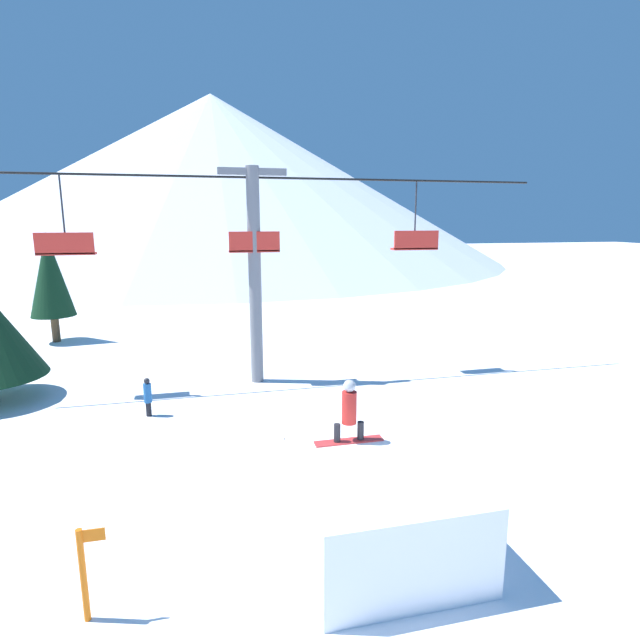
# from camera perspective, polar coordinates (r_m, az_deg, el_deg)

# --- Properties ---
(ground_plane) EXTENTS (220.00, 220.00, 0.00)m
(ground_plane) POSITION_cam_1_polar(r_m,az_deg,el_deg) (9.55, 5.42, -27.54)
(ground_plane) COLOR white
(mountain_ridge) EXTENTS (82.51, 82.51, 23.64)m
(mountain_ridge) POSITION_cam_1_polar(r_m,az_deg,el_deg) (77.69, -12.06, 15.43)
(mountain_ridge) COLOR silver
(mountain_ridge) RESTS_ON ground_plane
(snow_ramp) EXTENTS (2.96, 3.41, 1.61)m
(snow_ramp) POSITION_cam_1_polar(r_m,az_deg,el_deg) (9.84, 6.84, -20.53)
(snow_ramp) COLOR white
(snow_ramp) RESTS_ON ground_plane
(snowboarder) EXTENTS (1.40, 0.30, 1.30)m
(snowboarder) POSITION_cam_1_polar(r_m,az_deg,el_deg) (10.10, 3.35, -10.39)
(snowboarder) COLOR #B22D2D
(snowboarder) RESTS_ON snow_ramp
(chairlift) EXTENTS (21.90, 0.46, 7.85)m
(chairlift) POSITION_cam_1_polar(r_m,az_deg,el_deg) (18.26, -7.49, 6.87)
(chairlift) COLOR slate
(chairlift) RESTS_ON ground_plane
(pine_tree_far) EXTENTS (2.08, 2.08, 5.45)m
(pine_tree_far) POSITION_cam_1_polar(r_m,az_deg,el_deg) (27.78, -28.49, 4.55)
(pine_tree_far) COLOR #4C3823
(pine_tree_far) RESTS_ON ground_plane
(trail_marker) EXTENTS (0.41, 0.10, 1.53)m
(trail_marker) POSITION_cam_1_polar(r_m,az_deg,el_deg) (9.07, -25.36, -24.59)
(trail_marker) COLOR orange
(trail_marker) RESTS_ON ground_plane
(distant_skier) EXTENTS (0.24, 0.24, 1.23)m
(distant_skier) POSITION_cam_1_polar(r_m,az_deg,el_deg) (16.46, -19.09, -8.15)
(distant_skier) COLOR black
(distant_skier) RESTS_ON ground_plane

